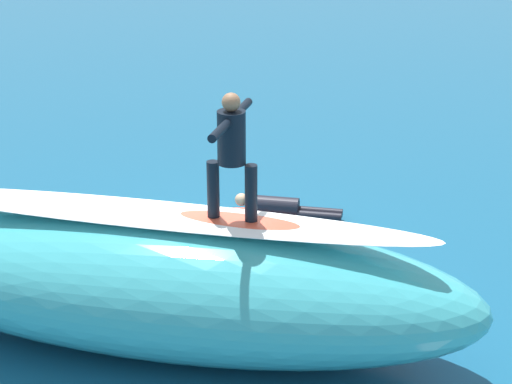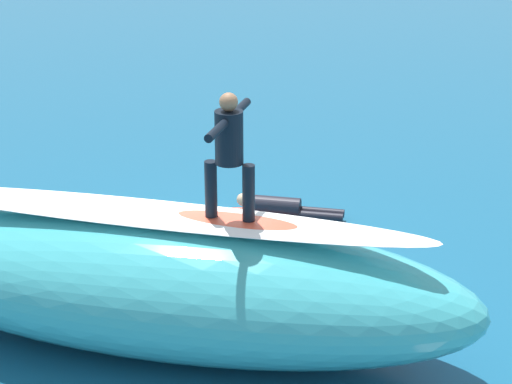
# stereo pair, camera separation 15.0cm
# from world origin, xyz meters

# --- Properties ---
(ground_plane) EXTENTS (120.00, 120.00, 0.00)m
(ground_plane) POSITION_xyz_m (0.00, 0.00, 0.00)
(ground_plane) COLOR #145175
(wave_crest) EXTENTS (8.01, 3.76, 1.65)m
(wave_crest) POSITION_xyz_m (0.08, 1.79, 0.83)
(wave_crest) COLOR teal
(wave_crest) RESTS_ON ground_plane
(wave_foam_lip) EXTENTS (6.58, 2.07, 0.08)m
(wave_foam_lip) POSITION_xyz_m (0.08, 1.79, 1.69)
(wave_foam_lip) COLOR white
(wave_foam_lip) RESTS_ON wave_crest
(surfboard_riding) EXTENTS (2.24, 1.00, 0.09)m
(surfboard_riding) POSITION_xyz_m (-0.81, 1.97, 1.70)
(surfboard_riding) COLOR #E0563D
(surfboard_riding) RESTS_ON wave_crest
(surfer_riding) EXTENTS (0.57, 1.37, 1.46)m
(surfer_riding) POSITION_xyz_m (-0.81, 1.97, 2.59)
(surfer_riding) COLOR black
(surfer_riding) RESTS_ON surfboard_riding
(surfboard_paddling) EXTENTS (2.06, 0.86, 0.07)m
(surfboard_paddling) POSITION_xyz_m (-1.18, -2.04, 0.03)
(surfboard_paddling) COLOR #E0563D
(surfboard_paddling) RESTS_ON ground_plane
(surfer_paddling) EXTENTS (1.73, 0.53, 0.31)m
(surfer_paddling) POSITION_xyz_m (-1.31, -2.03, 0.20)
(surfer_paddling) COLOR black
(surfer_paddling) RESTS_ON surfboard_paddling
(foam_patch_near) EXTENTS (0.86, 1.03, 0.09)m
(foam_patch_near) POSITION_xyz_m (-3.47, 0.42, 0.05)
(foam_patch_near) COLOR white
(foam_patch_near) RESTS_ON ground_plane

